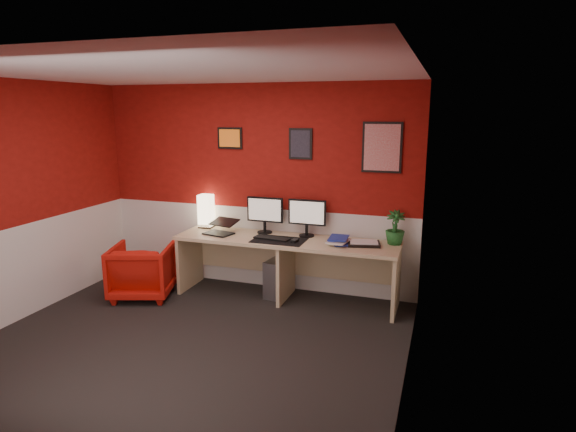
{
  "coord_description": "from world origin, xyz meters",
  "views": [
    {
      "loc": [
        2.23,
        -3.69,
        2.18
      ],
      "look_at": [
        0.6,
        1.21,
        1.05
      ],
      "focal_mm": 30.1,
      "sensor_mm": 36.0,
      "label": 1
    }
  ],
  "objects_px": {
    "shoji_lamp": "(206,212)",
    "potted_plant": "(395,228)",
    "pc_tower": "(279,277)",
    "zen_tray": "(364,244)",
    "desk": "(286,269)",
    "monitor_right": "(307,212)",
    "laptop": "(218,225)",
    "armchair": "(143,271)",
    "monitor_left": "(265,209)"
  },
  "relations": [
    {
      "from": "potted_plant",
      "to": "armchair",
      "type": "height_order",
      "value": "potted_plant"
    },
    {
      "from": "monitor_left",
      "to": "zen_tray",
      "type": "height_order",
      "value": "monitor_left"
    },
    {
      "from": "shoji_lamp",
      "to": "potted_plant",
      "type": "bearing_deg",
      "value": -1.1
    },
    {
      "from": "desk",
      "to": "laptop",
      "type": "height_order",
      "value": "laptop"
    },
    {
      "from": "laptop",
      "to": "pc_tower",
      "type": "bearing_deg",
      "value": 25.09
    },
    {
      "from": "potted_plant",
      "to": "pc_tower",
      "type": "distance_m",
      "value": 1.5
    },
    {
      "from": "shoji_lamp",
      "to": "monitor_right",
      "type": "relative_size",
      "value": 0.69
    },
    {
      "from": "laptop",
      "to": "monitor_right",
      "type": "xyz_separation_m",
      "value": [
        1.03,
        0.24,
        0.18
      ]
    },
    {
      "from": "zen_tray",
      "to": "shoji_lamp",
      "type": "bearing_deg",
      "value": 174.64
    },
    {
      "from": "shoji_lamp",
      "to": "zen_tray",
      "type": "xyz_separation_m",
      "value": [
        2.03,
        -0.19,
        -0.18
      ]
    },
    {
      "from": "laptop",
      "to": "armchair",
      "type": "height_order",
      "value": "laptop"
    },
    {
      "from": "laptop",
      "to": "potted_plant",
      "type": "xyz_separation_m",
      "value": [
        2.05,
        0.22,
        0.08
      ]
    },
    {
      "from": "zen_tray",
      "to": "potted_plant",
      "type": "height_order",
      "value": "potted_plant"
    },
    {
      "from": "pc_tower",
      "to": "armchair",
      "type": "xyz_separation_m",
      "value": [
        -1.53,
        -0.55,
        0.09
      ]
    },
    {
      "from": "desk",
      "to": "laptop",
      "type": "relative_size",
      "value": 7.88
    },
    {
      "from": "shoji_lamp",
      "to": "potted_plant",
      "type": "relative_size",
      "value": 1.06
    },
    {
      "from": "pc_tower",
      "to": "potted_plant",
      "type": "bearing_deg",
      "value": 12.29
    },
    {
      "from": "desk",
      "to": "zen_tray",
      "type": "relative_size",
      "value": 7.43
    },
    {
      "from": "monitor_right",
      "to": "potted_plant",
      "type": "height_order",
      "value": "monitor_right"
    },
    {
      "from": "zen_tray",
      "to": "desk",
      "type": "bearing_deg",
      "value": -178.06
    },
    {
      "from": "laptop",
      "to": "zen_tray",
      "type": "xyz_separation_m",
      "value": [
        1.73,
        0.08,
        -0.09
      ]
    },
    {
      "from": "laptop",
      "to": "potted_plant",
      "type": "height_order",
      "value": "potted_plant"
    },
    {
      "from": "monitor_left",
      "to": "monitor_right",
      "type": "distance_m",
      "value": 0.53
    },
    {
      "from": "armchair",
      "to": "pc_tower",
      "type": "bearing_deg",
      "value": -178.42
    },
    {
      "from": "desk",
      "to": "monitor_right",
      "type": "xyz_separation_m",
      "value": [
        0.19,
        0.2,
        0.66
      ]
    },
    {
      "from": "shoji_lamp",
      "to": "monitor_right",
      "type": "bearing_deg",
      "value": -1.0
    },
    {
      "from": "pc_tower",
      "to": "zen_tray",
      "type": "bearing_deg",
      "value": 5.14
    },
    {
      "from": "monitor_left",
      "to": "monitor_right",
      "type": "height_order",
      "value": "same"
    },
    {
      "from": "monitor_left",
      "to": "potted_plant",
      "type": "bearing_deg",
      "value": -0.67
    },
    {
      "from": "desk",
      "to": "monitor_left",
      "type": "relative_size",
      "value": 4.48
    },
    {
      "from": "zen_tray",
      "to": "pc_tower",
      "type": "bearing_deg",
      "value": 176.26
    },
    {
      "from": "laptop",
      "to": "monitor_left",
      "type": "height_order",
      "value": "monitor_left"
    },
    {
      "from": "monitor_left",
      "to": "armchair",
      "type": "height_order",
      "value": "monitor_left"
    },
    {
      "from": "desk",
      "to": "laptop",
      "type": "bearing_deg",
      "value": -176.88
    },
    {
      "from": "laptop",
      "to": "monitor_right",
      "type": "height_order",
      "value": "monitor_right"
    },
    {
      "from": "laptop",
      "to": "monitor_right",
      "type": "distance_m",
      "value": 1.07
    },
    {
      "from": "armchair",
      "to": "monitor_right",
      "type": "bearing_deg",
      "value": -178.71
    },
    {
      "from": "shoji_lamp",
      "to": "zen_tray",
      "type": "distance_m",
      "value": 2.05
    },
    {
      "from": "laptop",
      "to": "pc_tower",
      "type": "relative_size",
      "value": 0.73
    },
    {
      "from": "laptop",
      "to": "zen_tray",
      "type": "relative_size",
      "value": 0.94
    },
    {
      "from": "shoji_lamp",
      "to": "laptop",
      "type": "xyz_separation_m",
      "value": [
        0.3,
        -0.27,
        -0.09
      ]
    },
    {
      "from": "desk",
      "to": "shoji_lamp",
      "type": "distance_m",
      "value": 1.29
    },
    {
      "from": "shoji_lamp",
      "to": "potted_plant",
      "type": "xyz_separation_m",
      "value": [
        2.35,
        -0.05,
        -0.01
      ]
    },
    {
      "from": "shoji_lamp",
      "to": "laptop",
      "type": "bearing_deg",
      "value": -41.76
    },
    {
      "from": "potted_plant",
      "to": "pc_tower",
      "type": "bearing_deg",
      "value": -176.59
    },
    {
      "from": "monitor_left",
      "to": "pc_tower",
      "type": "bearing_deg",
      "value": -24.09
    },
    {
      "from": "monitor_left",
      "to": "pc_tower",
      "type": "height_order",
      "value": "monitor_left"
    },
    {
      "from": "pc_tower",
      "to": "armchair",
      "type": "distance_m",
      "value": 1.63
    },
    {
      "from": "desk",
      "to": "shoji_lamp",
      "type": "relative_size",
      "value": 6.5
    },
    {
      "from": "monitor_left",
      "to": "armchair",
      "type": "relative_size",
      "value": 0.83
    }
  ]
}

